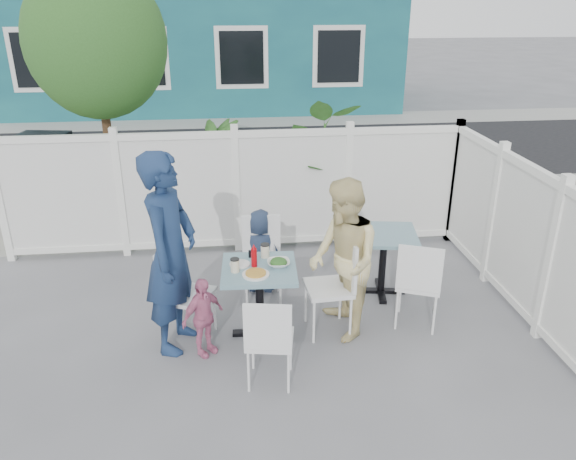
{
  "coord_description": "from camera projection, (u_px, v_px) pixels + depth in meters",
  "views": [
    {
      "loc": [
        -0.0,
        -4.45,
        3.15
      ],
      "look_at": [
        0.58,
        0.73,
        0.95
      ],
      "focal_mm": 35.0,
      "sensor_mm": 36.0,
      "label": 1
    }
  ],
  "objects": [
    {
      "name": "ground",
      "position": [
        236.0,
        355.0,
        5.3
      ],
      "size": [
        80.0,
        80.0,
        0.0
      ],
      "primitive_type": "plane",
      "color": "slate"
    },
    {
      "name": "near_sidewalk",
      "position": [
        229.0,
        212.0,
        8.78
      ],
      "size": [
        24.0,
        2.6,
        0.01
      ],
      "primitive_type": "cube",
      "color": "gray",
      "rests_on": "ground"
    },
    {
      "name": "street",
      "position": [
        227.0,
        151.0,
        12.17
      ],
      "size": [
        24.0,
        5.0,
        0.01
      ],
      "primitive_type": "cube",
      "color": "black",
      "rests_on": "ground"
    },
    {
      "name": "far_sidewalk",
      "position": [
        225.0,
        121.0,
        15.01
      ],
      "size": [
        24.0,
        1.6,
        0.01
      ],
      "primitive_type": "cube",
      "color": "gray",
      "rests_on": "ground"
    },
    {
      "name": "fence_back",
      "position": [
        236.0,
        194.0,
        7.21
      ],
      "size": [
        5.86,
        0.08,
        1.6
      ],
      "color": "white",
      "rests_on": "ground"
    },
    {
      "name": "fence_right",
      "position": [
        519.0,
        240.0,
        5.86
      ],
      "size": [
        0.08,
        3.66,
        1.6
      ],
      "rotation": [
        0.0,
        0.0,
        1.57
      ],
      "color": "white",
      "rests_on": "ground"
    },
    {
      "name": "tree",
      "position": [
        96.0,
        42.0,
        7.15
      ],
      "size": [
        1.8,
        1.62,
        3.59
      ],
      "color": "#382316",
      "rests_on": "ground"
    },
    {
      "name": "utility_cabinet",
      "position": [
        48.0,
        177.0,
        8.46
      ],
      "size": [
        0.72,
        0.57,
        1.2
      ],
      "primitive_type": "cube",
      "rotation": [
        0.0,
        0.0,
        -0.17
      ],
      "color": "gold",
      "rests_on": "ground"
    },
    {
      "name": "potted_shrub_a",
      "position": [
        216.0,
        178.0,
        7.82
      ],
      "size": [
        1.24,
        1.24,
        1.57
      ],
      "primitive_type": "imported",
      "rotation": [
        0.0,
        0.0,
        5.59
      ],
      "color": "#29551E",
      "rests_on": "ground"
    },
    {
      "name": "potted_shrub_b",
      "position": [
        322.0,
        172.0,
        7.85
      ],
      "size": [
        2.01,
        2.03,
        1.71
      ],
      "primitive_type": "imported",
      "rotation": [
        0.0,
        0.0,
        2.26
      ],
      "color": "#29551E",
      "rests_on": "ground"
    },
    {
      "name": "main_table",
      "position": [
        259.0,
        283.0,
        5.41
      ],
      "size": [
        0.74,
        0.74,
        0.75
      ],
      "rotation": [
        0.0,
        0.0,
        -0.05
      ],
      "color": "teal",
      "rests_on": "ground"
    },
    {
      "name": "spare_table",
      "position": [
        384.0,
        247.0,
        6.21
      ],
      "size": [
        0.8,
        0.8,
        0.74
      ],
      "rotation": [
        0.0,
        0.0,
        -0.16
      ],
      "color": "teal",
      "rests_on": "ground"
    },
    {
      "name": "chair_left",
      "position": [
        180.0,
        286.0,
        5.39
      ],
      "size": [
        0.56,
        0.57,
        0.97
      ],
      "rotation": [
        0.0,
        0.0,
        -1.96
      ],
      "color": "white",
      "rests_on": "ground"
    },
    {
      "name": "chair_right",
      "position": [
        337.0,
        279.0,
        5.49
      ],
      "size": [
        0.46,
        0.48,
        0.99
      ],
      "rotation": [
        0.0,
        0.0,
        1.63
      ],
      "color": "white",
      "rests_on": "ground"
    },
    {
      "name": "chair_back",
      "position": [
        262.0,
        252.0,
        6.14
      ],
      "size": [
        0.43,
        0.42,
        0.94
      ],
      "rotation": [
        0.0,
        0.0,
        3.12
      ],
      "color": "white",
      "rests_on": "ground"
    },
    {
      "name": "chair_near",
      "position": [
        269.0,
        336.0,
        4.7
      ],
      "size": [
        0.45,
        0.44,
        0.87
      ],
      "rotation": [
        0.0,
        0.0,
        -0.17
      ],
      "color": "white",
      "rests_on": "ground"
    },
    {
      "name": "chair_spare",
      "position": [
        419.0,
        279.0,
        5.55
      ],
      "size": [
        0.56,
        0.55,
        0.95
      ],
      "rotation": [
        0.0,
        0.0,
        -0.4
      ],
      "color": "white",
      "rests_on": "ground"
    },
    {
      "name": "man",
      "position": [
        171.0,
        253.0,
        5.13
      ],
      "size": [
        0.64,
        0.81,
        1.93
      ],
      "primitive_type": "imported",
      "rotation": [
        0.0,
        0.0,
        1.28
      ],
      "color": "navy",
      "rests_on": "ground"
    },
    {
      "name": "woman",
      "position": [
        343.0,
        260.0,
        5.37
      ],
      "size": [
        0.69,
        0.84,
        1.6
      ],
      "primitive_type": "imported",
      "rotation": [
        0.0,
        0.0,
        -1.46
      ],
      "color": "gold",
      "rests_on": "ground"
    },
    {
      "name": "boy",
      "position": [
        260.0,
        251.0,
        6.3
      ],
      "size": [
        0.53,
        0.41,
        0.97
      ],
      "primitive_type": "imported",
      "rotation": [
        0.0,
        0.0,
        2.92
      ],
      "color": "#212E48",
      "rests_on": "ground"
    },
    {
      "name": "toddler",
      "position": [
        203.0,
        317.0,
        5.19
      ],
      "size": [
        0.48,
        0.45,
        0.79
      ],
      "primitive_type": "imported",
      "rotation": [
        0.0,
        0.0,
        0.72
      ],
      "color": "pink",
      "rests_on": "ground"
    },
    {
      "name": "plate_main",
      "position": [
        256.0,
        274.0,
        5.19
      ],
      "size": [
        0.26,
        0.26,
        0.02
      ],
      "primitive_type": "cylinder",
      "color": "white",
      "rests_on": "main_table"
    },
    {
      "name": "plate_side",
      "position": [
        240.0,
        264.0,
        5.4
      ],
      "size": [
        0.2,
        0.2,
        0.01
      ],
      "primitive_type": "cylinder",
      "color": "white",
      "rests_on": "main_table"
    },
    {
      "name": "salad_bowl",
      "position": [
        279.0,
        263.0,
        5.37
      ],
      "size": [
        0.22,
        0.22,
        0.05
      ],
      "primitive_type": "imported",
      "color": "white",
      "rests_on": "main_table"
    },
    {
      "name": "coffee_cup_a",
      "position": [
        235.0,
        266.0,
        5.24
      ],
      "size": [
        0.08,
        0.08,
        0.12
      ],
      "primitive_type": "cylinder",
      "color": "beige",
      "rests_on": "main_table"
    },
    {
      "name": "coffee_cup_b",
      "position": [
        265.0,
        251.0,
        5.53
      ],
      "size": [
        0.09,
        0.09,
        0.13
      ],
      "primitive_type": "cylinder",
      "color": "beige",
      "rests_on": "main_table"
    },
    {
      "name": "ketchup_bottle",
      "position": [
        254.0,
        258.0,
        5.33
      ],
      "size": [
        0.06,
        0.06,
        0.18
      ],
      "primitive_type": "cylinder",
      "color": "#A8050C",
      "rests_on": "main_table"
    },
    {
      "name": "salt_shaker",
      "position": [
        251.0,
        253.0,
        5.56
      ],
      "size": [
        0.03,
        0.03,
        0.07
      ],
      "primitive_type": "cylinder",
      "color": "white",
      "rests_on": "main_table"
    },
    {
      "name": "pepper_shaker",
      "position": [
        250.0,
        254.0,
        5.54
      ],
      "size": [
        0.03,
        0.03,
        0.07
      ],
      "primitive_type": "cylinder",
      "color": "black",
      "rests_on": "main_table"
    }
  ]
}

